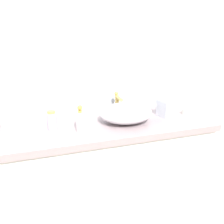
% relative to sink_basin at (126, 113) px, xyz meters
% --- Properties ---
extents(bathroom_wall_rear, '(6.00, 0.06, 2.60)m').
position_rel_sink_basin_xyz_m(bathroom_wall_rear, '(-0.29, 0.32, 0.38)').
color(bathroom_wall_rear, silver).
rests_on(bathroom_wall_rear, ground).
extents(vanity_counter, '(1.53, 0.54, 0.86)m').
position_rel_sink_basin_xyz_m(vanity_counter, '(-0.20, 0.01, -0.49)').
color(vanity_counter, white).
rests_on(vanity_counter, ground).
extents(wall_mirror_panel, '(1.28, 0.01, 1.02)m').
position_rel_sink_basin_xyz_m(wall_mirror_panel, '(-0.20, 0.28, 0.45)').
color(wall_mirror_panel, '#B2BCC6').
rests_on(wall_mirror_panel, vanity_counter).
extents(sink_basin, '(0.36, 0.30, 0.12)m').
position_rel_sink_basin_xyz_m(sink_basin, '(0.00, 0.00, 0.00)').
color(sink_basin, silver).
rests_on(sink_basin, vanity_counter).
extents(faucet, '(0.03, 0.12, 0.17)m').
position_rel_sink_basin_xyz_m(faucet, '(0.00, 0.17, 0.03)').
color(faucet, gold).
rests_on(faucet, vanity_counter).
extents(soap_dispenser, '(0.05, 0.05, 0.16)m').
position_rel_sink_basin_xyz_m(soap_dispenser, '(-0.32, -0.07, 0.01)').
color(soap_dispenser, white).
rests_on(soap_dispenser, vanity_counter).
extents(perfume_bottle, '(0.06, 0.06, 0.12)m').
position_rel_sink_basin_xyz_m(perfume_bottle, '(-0.48, 0.02, -0.01)').
color(perfume_bottle, silver).
rests_on(perfume_bottle, vanity_counter).
extents(tissue_box, '(0.13, 0.13, 0.16)m').
position_rel_sink_basin_xyz_m(tissue_box, '(0.32, 0.02, 0.01)').
color(tissue_box, silver).
rests_on(tissue_box, vanity_counter).
extents(candle_jar, '(0.06, 0.06, 0.04)m').
position_rel_sink_basin_xyz_m(candle_jar, '(0.48, 0.01, -0.04)').
color(candle_jar, silver).
rests_on(candle_jar, vanity_counter).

